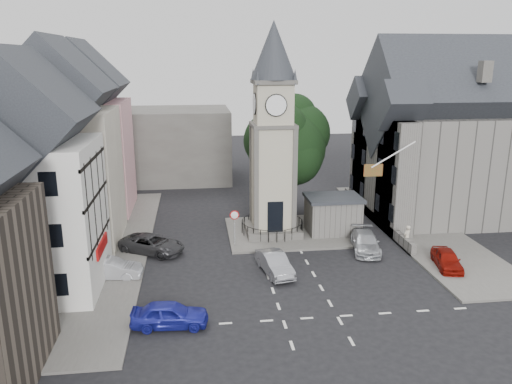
{
  "coord_description": "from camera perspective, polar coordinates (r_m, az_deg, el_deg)",
  "views": [
    {
      "loc": [
        -5.91,
        -29.2,
        13.64
      ],
      "look_at": [
        -1.66,
        5.0,
        4.31
      ],
      "focal_mm": 35.0,
      "sensor_mm": 36.0,
      "label": 1
    }
  ],
  "objects": [
    {
      "name": "ground",
      "position": [
        32.77,
        4.02,
        -9.49
      ],
      "size": [
        120.0,
        120.0,
        0.0
      ],
      "primitive_type": "plane",
      "color": "black",
      "rests_on": "ground"
    },
    {
      "name": "pavement_west",
      "position": [
        38.3,
        -16.6,
        -6.27
      ],
      "size": [
        6.0,
        30.0,
        0.14
      ],
      "primitive_type": "cube",
      "color": "#595651",
      "rests_on": "ground"
    },
    {
      "name": "pavement_east",
      "position": [
        43.46,
        17.71,
        -3.79
      ],
      "size": [
        6.0,
        26.0,
        0.14
      ],
      "primitive_type": "cube",
      "color": "#595651",
      "rests_on": "ground"
    },
    {
      "name": "central_island",
      "position": [
        40.28,
        3.96,
        -4.56
      ],
      "size": [
        10.0,
        8.0,
        0.16
      ],
      "primitive_type": "cube",
      "color": "#595651",
      "rests_on": "ground"
    },
    {
      "name": "road_markings",
      "position": [
        27.98,
        6.23,
        -14.12
      ],
      "size": [
        20.0,
        8.0,
        0.01
      ],
      "primitive_type": "cube",
      "color": "silver",
      "rests_on": "ground"
    },
    {
      "name": "clock_tower",
      "position": [
        38.06,
        1.94,
        6.8
      ],
      "size": [
        4.86,
        4.86,
        16.25
      ],
      "color": "#4C4944",
      "rests_on": "ground"
    },
    {
      "name": "stone_shelter",
      "position": [
        40.1,
        8.77,
        -2.59
      ],
      "size": [
        4.3,
        3.3,
        3.08
      ],
      "color": "#625F5B",
      "rests_on": "ground"
    },
    {
      "name": "town_tree",
      "position": [
        43.45,
        3.52,
        6.29
      ],
      "size": [
        7.2,
        7.2,
        10.8
      ],
      "color": "black",
      "rests_on": "ground"
    },
    {
      "name": "warning_sign_post",
      "position": [
        36.63,
        -2.47,
        -3.35
      ],
      "size": [
        0.7,
        0.19,
        2.85
      ],
      "color": "black",
      "rests_on": "ground"
    },
    {
      "name": "terrace_pink",
      "position": [
        46.74,
        -18.92,
        5.65
      ],
      "size": [
        8.1,
        7.6,
        12.8
      ],
      "color": "pink",
      "rests_on": "ground"
    },
    {
      "name": "terrace_cream",
      "position": [
        39.06,
        -21.21,
        3.7
      ],
      "size": [
        8.1,
        7.6,
        12.8
      ],
      "color": "beige",
      "rests_on": "ground"
    },
    {
      "name": "terrace_tudor",
      "position": [
        31.63,
        -24.5,
        0.12
      ],
      "size": [
        8.1,
        7.6,
        12.0
      ],
      "color": "silver",
      "rests_on": "ground"
    },
    {
      "name": "backdrop_west",
      "position": [
        58.33,
        -13.03,
        5.24
      ],
      "size": [
        20.0,
        10.0,
        8.0
      ],
      "primitive_type": "cube",
      "color": "#4C4944",
      "rests_on": "ground"
    },
    {
      "name": "east_building",
      "position": [
        46.18,
        20.86,
        4.96
      ],
      "size": [
        14.4,
        11.4,
        12.6
      ],
      "color": "#625F5B",
      "rests_on": "ground"
    },
    {
      "name": "east_boundary_wall",
      "position": [
        44.04,
        13.36,
        -2.71
      ],
      "size": [
        0.4,
        16.0,
        0.9
      ],
      "primitive_type": "cube",
      "color": "#625F5B",
      "rests_on": "ground"
    },
    {
      "name": "flagpole",
      "position": [
        36.61,
        15.43,
        4.15
      ],
      "size": [
        3.68,
        0.1,
        2.74
      ],
      "color": "white",
      "rests_on": "ground"
    },
    {
      "name": "car_west_blue",
      "position": [
        27.13,
        -9.84,
        -13.63
      ],
      "size": [
        4.12,
        1.88,
        1.37
      ],
      "primitive_type": "imported",
      "rotation": [
        0.0,
        0.0,
        1.5
      ],
      "color": "#1C209A",
      "rests_on": "ground"
    },
    {
      "name": "car_west_silver",
      "position": [
        33.35,
        -16.32,
        -8.41
      ],
      "size": [
        4.09,
        1.7,
        1.32
      ],
      "primitive_type": "imported",
      "rotation": [
        0.0,
        0.0,
        1.49
      ],
      "color": "#AFB1B8",
      "rests_on": "ground"
    },
    {
      "name": "car_west_grey",
      "position": [
        36.78,
        -11.8,
        -5.85
      ],
      "size": [
        5.24,
        4.28,
        1.33
      ],
      "primitive_type": "imported",
      "rotation": [
        0.0,
        0.0,
        1.05
      ],
      "color": "#303032",
      "rests_on": "ground"
    },
    {
      "name": "car_island_silver",
      "position": [
        32.78,
        2.14,
        -8.17
      ],
      "size": [
        2.19,
        4.3,
        1.35
      ],
      "primitive_type": "imported",
      "rotation": [
        0.0,
        0.0,
        0.19
      ],
      "color": "gray",
      "rests_on": "ground"
    },
    {
      "name": "car_island_east",
      "position": [
        37.28,
        12.38,
        -5.6
      ],
      "size": [
        2.72,
        4.84,
        1.32
      ],
      "primitive_type": "imported",
      "rotation": [
        0.0,
        0.0,
        -0.2
      ],
      "color": "#ABAFB3",
      "rests_on": "ground"
    },
    {
      "name": "car_east_red",
      "position": [
        35.87,
        20.98,
        -7.19
      ],
      "size": [
        2.2,
        3.91,
        1.26
      ],
      "primitive_type": "imported",
      "rotation": [
        0.0,
        0.0,
        -0.2
      ],
      "color": "maroon",
      "rests_on": "ground"
    },
    {
      "name": "pedestrian",
      "position": [
        38.27,
        16.86,
        -4.97
      ],
      "size": [
        0.79,
        0.7,
        1.81
      ],
      "primitive_type": "imported",
      "rotation": [
        0.0,
        0.0,
        3.65
      ],
      "color": "beige",
      "rests_on": "ground"
    }
  ]
}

